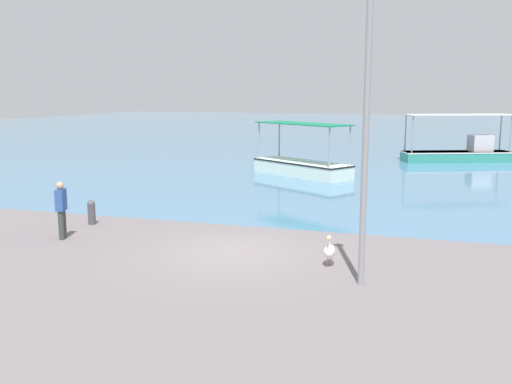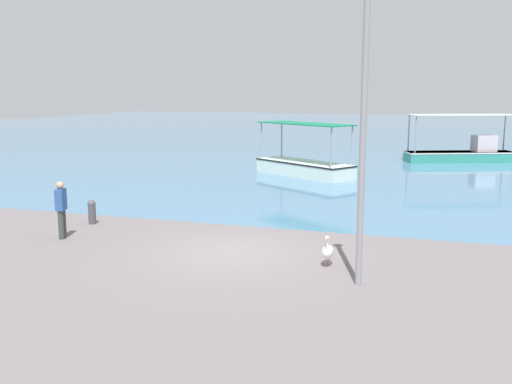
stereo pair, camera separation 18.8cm
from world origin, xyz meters
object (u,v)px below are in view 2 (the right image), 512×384
object	(u,v)px
pelican	(328,251)
lamp_post	(364,118)
fisherman_standing	(61,208)
fishing_boat_outer	(463,152)
mooring_bollard	(92,211)
fishing_boat_far_left	(304,165)

from	to	relation	value
pelican	lamp_post	distance (m)	3.65
pelican	fisherman_standing	distance (m)	7.91
fishing_boat_outer	mooring_bollard	xyz separation A→B (m)	(-12.13, -21.16, -0.19)
fishing_boat_outer	fisherman_standing	size ratio (longest dim) A/B	3.96
fishing_boat_far_left	mooring_bollard	size ratio (longest dim) A/B	7.08
fishing_boat_far_left	pelican	bearing A→B (deg)	-74.94
pelican	lamp_post	bearing A→B (deg)	-52.44
lamp_post	fisherman_standing	world-z (taller)	lamp_post
mooring_bollard	fisherman_standing	distance (m)	1.94
mooring_bollard	fishing_boat_far_left	bearing A→B (deg)	71.55
fishing_boat_outer	pelican	world-z (taller)	fishing_boat_outer
lamp_post	fisherman_standing	size ratio (longest dim) A/B	3.95
pelican	fisherman_standing	size ratio (longest dim) A/B	0.48
fishing_boat_far_left	fishing_boat_outer	world-z (taller)	fishing_boat_outer
fishing_boat_outer	mooring_bollard	distance (m)	24.39
fishing_boat_outer	mooring_bollard	world-z (taller)	fishing_boat_outer
mooring_bollard	fisherman_standing	bearing A→B (deg)	-82.95
fishing_boat_outer	fishing_boat_far_left	bearing A→B (deg)	-132.61
fishing_boat_far_left	lamp_post	xyz separation A→B (m)	(4.86, -15.85, 3.17)
fishing_boat_outer	fisherman_standing	xyz separation A→B (m)	(-11.90, -23.02, 0.30)
fishing_boat_far_left	mooring_bollard	world-z (taller)	fishing_boat_far_left
fishing_boat_outer	lamp_post	size ratio (longest dim) A/B	1.00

